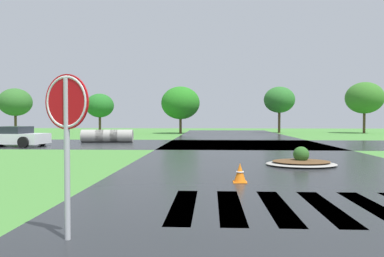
% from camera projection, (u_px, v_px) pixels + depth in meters
% --- Properties ---
extents(asphalt_roadway, '(10.31, 80.00, 0.01)m').
position_uv_depth(asphalt_roadway, '(276.00, 169.00, 12.43)').
color(asphalt_roadway, '#232628').
rests_on(asphalt_roadway, ground).
extents(asphalt_cross_road, '(90.00, 9.28, 0.01)m').
position_uv_depth(asphalt_cross_road, '(245.00, 144.00, 24.27)').
color(asphalt_cross_road, '#232628').
rests_on(asphalt_cross_road, ground).
extents(crosswalk_stripes, '(5.85, 2.91, 0.01)m').
position_uv_depth(crosswalk_stripes, '(325.00, 207.00, 7.10)').
color(crosswalk_stripes, white).
rests_on(crosswalk_stripes, ground).
extents(stop_sign, '(0.71, 0.31, 2.29)m').
position_uv_depth(stop_sign, '(67.00, 118.00, 5.16)').
color(stop_sign, '#B2B5BA').
rests_on(stop_sign, ground).
extents(median_island, '(2.48, 2.02, 0.68)m').
position_uv_depth(median_island, '(301.00, 162.00, 13.35)').
color(median_island, '#9E9B93').
rests_on(median_island, ground).
extents(car_blue_compact, '(4.34, 2.49, 1.20)m').
position_uv_depth(car_blue_compact, '(12.00, 137.00, 22.48)').
color(car_blue_compact, silver).
rests_on(car_blue_compact, ground).
extents(drainage_pipe_stack, '(3.61, 1.17, 0.89)m').
position_uv_depth(drainage_pipe_stack, '(107.00, 136.00, 26.21)').
color(drainage_pipe_stack, '#9E9B93').
rests_on(drainage_pipe_stack, ground).
extents(traffic_cone, '(0.36, 0.36, 0.52)m').
position_uv_depth(traffic_cone, '(240.00, 173.00, 9.82)').
color(traffic_cone, orange).
rests_on(traffic_cone, ground).
extents(background_treeline, '(42.89, 6.08, 5.71)m').
position_uv_depth(background_treeline, '(205.00, 101.00, 41.79)').
color(background_treeline, '#4C3823').
rests_on(background_treeline, ground).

